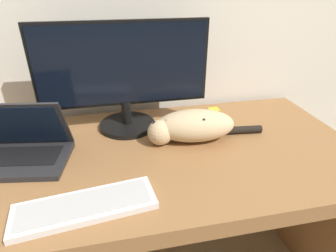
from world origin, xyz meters
The scene contains 6 objects.
desk centered at (0.00, 0.39, 0.61)m, with size 1.77×0.78×0.75m.
monitor centered at (0.01, 0.61, 0.98)m, with size 0.70×0.24×0.45m.
laptop centered at (-0.39, 0.43, 0.79)m, with size 0.38×0.28×0.22m.
external_keyboard centered at (-0.15, 0.13, 0.76)m, with size 0.41×0.18×0.02m.
cat centered at (0.25, 0.44, 0.81)m, with size 0.49×0.19×0.13m.
small_toy centered at (0.41, 0.61, 0.77)m, with size 0.05×0.05×0.05m.
Camera 1 is at (-0.04, -0.50, 1.33)m, focal length 30.00 mm.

